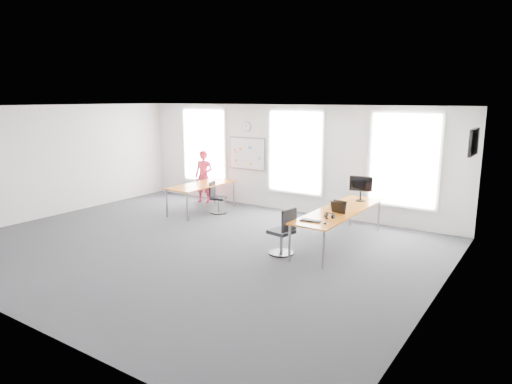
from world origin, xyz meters
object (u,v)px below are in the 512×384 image
Objects in this scene: monitor at (361,186)px; chair_right at (283,234)px; desk_left at (202,186)px; keyboard at (311,221)px; desk_right at (340,212)px; person at (204,176)px; headphones at (329,216)px; chair_left at (217,199)px.

chair_right is at bearing -118.83° from monitor.
desk_left is 4.56m from monitor.
monitor reaches higher than keyboard.
person reaches higher than desk_right.
keyboard is 0.71× the size of monitor.
headphones reaches higher than keyboard.
person is 5.26m from monitor.
chair_left reaches higher than keyboard.
desk_right is at bearing 73.58° from keyboard.
desk_left is 1.34× the size of person.
desk_right is 16.10× the size of headphones.
monitor reaches higher than chair_right.
chair_left is 4.13m from monitor.
desk_right is 5.41m from person.
headphones is at bearing 132.32° from chair_right.
keyboard is at bearing -94.52° from desk_right.
chair_right reaches higher than headphones.
desk_right is 1.46m from chair_right.
person reaches higher than headphones.
desk_right is 4.08m from chair_left.
keyboard is (3.91, -1.91, 0.40)m from chair_left.
chair_right is 5.33m from person.
chair_left is (-4.00, 0.72, -0.34)m from desk_right.
desk_right is at bearing -31.15° from person.
monitor is at bearing 87.69° from desk_right.
chair_left is at bearing 173.49° from monitor.
keyboard is 2.33m from monitor.
desk_left is 1.18m from person.
chair_left is 4.39m from headphones.
chair_right is at bearing -46.46° from person.
keyboard is (4.37, -1.82, 0.07)m from desk_left.
chair_right is 0.61× the size of person.
chair_right is 4.93× the size of headphones.
person is 8.11× the size of headphones.
person is at bearing -112.37° from chair_right.
person is at bearing 139.65° from keyboard.
desk_right is 4.51m from desk_left.
keyboard is 2.12× the size of headphones.
person is (-5.18, 1.56, 0.08)m from desk_right.
desk_right is 3.26× the size of chair_right.
chair_left is (-3.33, 1.98, -0.04)m from chair_right.
headphones is at bearing -38.11° from person.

